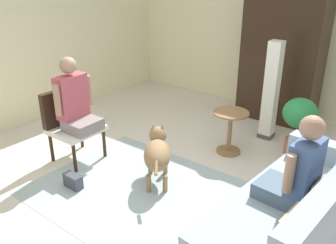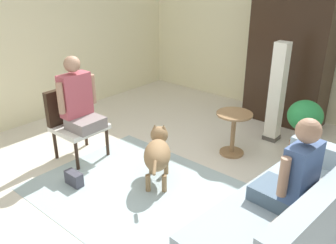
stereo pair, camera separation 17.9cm
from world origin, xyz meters
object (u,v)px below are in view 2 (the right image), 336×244
Objects in this scene: round_end_table at (233,130)px; dog at (158,152)px; person_on_couch at (294,174)px; armoire_cabinet at (290,59)px; potted_plant at (304,122)px; column_lamp at (277,94)px; armchair at (73,117)px; couch at (295,217)px; person_on_armchair at (78,100)px; handbag at (74,179)px.

dog is (-0.32, -1.13, 0.01)m from round_end_table.
person_on_couch is 0.42× the size of armoire_cabinet.
potted_plant reaches higher than round_end_table.
column_lamp reaches higher than dog.
column_lamp is 0.70× the size of armoire_cabinet.
round_end_table is 0.75× the size of potted_plant.
round_end_table is at bearing -90.61° from armoire_cabinet.
armchair is at bearing -140.86° from potted_plant.
potted_plant is (-0.59, 1.64, 0.21)m from couch.
dog is at bearing 179.92° from couch.
column_lamp is 0.87m from armoire_cabinet.
armoire_cabinet reaches higher than couch.
round_end_table is at bearing 74.28° from dog.
round_end_table is 0.41× the size of column_lamp.
couch reaches higher than dog.
person_on_couch reaches higher than couch.
handbag is at bearing -46.43° from person_on_armchair.
person_on_couch reaches higher than dog.
armchair is at bearing -175.90° from person_on_couch.
armoire_cabinet is at bearing 82.87° from dog.
person_on_armchair is at bearing -136.28° from round_end_table.
person_on_armchair is 0.63× the size of column_lamp.
column_lamp is (0.21, 0.76, 0.35)m from round_end_table.
armchair reaches higher than potted_plant.
armoire_cabinet is at bearing 103.71° from column_lamp.
potted_plant is at bearing 109.90° from couch.
potted_plant is 1.37m from armoire_cabinet.
couch is 2.32× the size of person_on_armchair.
round_end_table is (1.43, 1.37, -0.45)m from person_on_armchair.
round_end_table is at bearing -105.35° from column_lamp.
column_lamp is at bearing 65.56° from handbag.
round_end_table is at bearing 139.30° from couch.
person_on_armchair is at bearing -175.72° from person_on_couch.
handbag is (-1.70, -2.35, -0.42)m from potted_plant.
round_end_table reaches higher than handbag.
armchair is 0.64× the size of column_lamp.
dog is (1.26, 0.24, -0.17)m from armchair.
column_lamp is at bearing 50.06° from armchair.
armoire_cabinet reaches higher than round_end_table.
armchair reaches higher than handbag.
column_lamp is (-0.52, 0.26, 0.20)m from potted_plant.
column_lamp reaches higher than round_end_table.
armoire_cabinet reaches higher than handbag.
couch is 1.48× the size of column_lamp.
person_on_couch is 0.94× the size of person_on_armchair.
person_on_couch reaches higher than potted_plant.
couch is at bearing -59.63° from column_lamp.
round_end_table is 0.29× the size of armoire_cabinet.
couch is at bearing 4.65° from armchair.
round_end_table is 2.56× the size of handbag.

